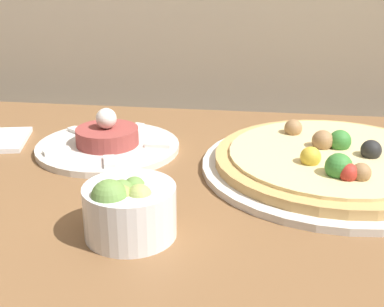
% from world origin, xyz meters
% --- Properties ---
extents(dining_table, '(1.33, 0.65, 0.72)m').
position_xyz_m(dining_table, '(0.00, 0.32, 0.61)').
color(dining_table, brown).
rests_on(dining_table, ground_plane).
extents(pizza_plate, '(0.38, 0.38, 0.06)m').
position_xyz_m(pizza_plate, '(0.18, 0.37, 0.73)').
color(pizza_plate, silver).
rests_on(pizza_plate, dining_table).
extents(tartare_plate, '(0.23, 0.23, 0.07)m').
position_xyz_m(tartare_plate, '(-0.16, 0.40, 0.73)').
color(tartare_plate, silver).
rests_on(tartare_plate, dining_table).
extents(small_bowl, '(0.10, 0.10, 0.08)m').
position_xyz_m(small_bowl, '(-0.06, 0.15, 0.75)').
color(small_bowl, white).
rests_on(small_bowl, dining_table).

